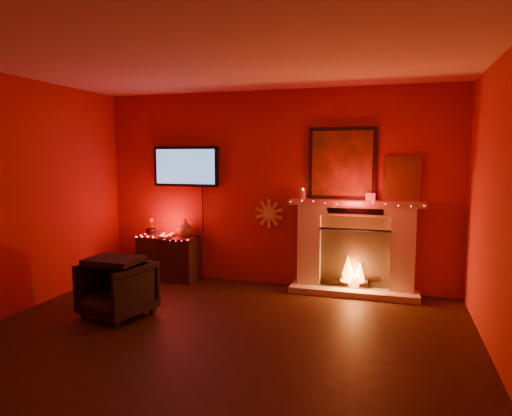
# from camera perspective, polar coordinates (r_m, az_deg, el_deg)

# --- Properties ---
(room) EXTENTS (5.00, 5.00, 5.00)m
(room) POSITION_cam_1_polar(r_m,az_deg,el_deg) (4.00, -7.08, -0.02)
(room) COLOR black
(room) RESTS_ON ground
(floor) EXTENTS (5.00, 5.00, 0.00)m
(floor) POSITION_cam_1_polar(r_m,az_deg,el_deg) (4.36, -6.82, -17.93)
(floor) COLOR black
(floor) RESTS_ON ground
(fireplace) EXTENTS (1.72, 0.40, 2.18)m
(fireplace) POSITION_cam_1_polar(r_m,az_deg,el_deg) (6.13, 12.21, -3.75)
(fireplace) COLOR beige
(fireplace) RESTS_ON floor
(tv) EXTENTS (1.00, 0.07, 1.24)m
(tv) POSITION_cam_1_polar(r_m,az_deg,el_deg) (6.75, -8.75, 5.13)
(tv) COLOR black
(tv) RESTS_ON room
(sunburst_clock) EXTENTS (0.40, 0.03, 0.40)m
(sunburst_clock) POSITION_cam_1_polar(r_m,az_deg,el_deg) (6.38, 1.63, -0.71)
(sunburst_clock) COLOR gold
(sunburst_clock) RESTS_ON room
(console_table) EXTENTS (0.84, 0.50, 0.89)m
(console_table) POSITION_cam_1_polar(r_m,az_deg,el_deg) (6.82, -10.77, -5.82)
(console_table) COLOR black
(console_table) RESTS_ON floor
(armchair) EXTENTS (0.83, 0.84, 0.63)m
(armchair) POSITION_cam_1_polar(r_m,az_deg,el_deg) (5.42, -16.98, -9.70)
(armchair) COLOR black
(armchair) RESTS_ON floor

